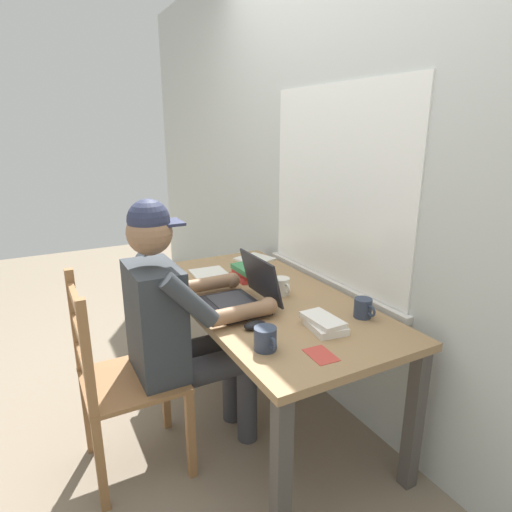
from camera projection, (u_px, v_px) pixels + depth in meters
ground_plane at (263, 415)px, 2.36m from camera, size 8.00×8.00×0.00m
back_wall at (343, 172)px, 2.20m from camera, size 6.00×0.08×2.60m
desk at (264, 312)px, 2.19m from camera, size 1.52×0.76×0.70m
seated_person at (179, 321)px, 1.94m from camera, size 0.50×0.60×1.24m
wooden_chair at (120, 380)px, 1.88m from camera, size 0.42×0.42×0.93m
laptop at (245, 294)px, 2.05m from camera, size 0.33×0.29×0.23m
computer_mouse at (255, 325)px, 1.81m from camera, size 0.06×0.10×0.03m
coffee_mug_white at (281, 286)px, 2.18m from camera, size 0.12×0.09×0.09m
coffee_mug_dark at (363, 308)px, 1.91m from camera, size 0.12×0.08×0.09m
coffee_mug_spare at (266, 339)px, 1.63m from camera, size 0.13×0.09×0.09m
book_stack_main at (247, 272)px, 2.40m from camera, size 0.19×0.14×0.08m
book_stack_side at (324, 324)px, 1.80m from camera, size 0.21×0.15×0.05m
paper_pile_near_laptop at (209, 273)px, 2.49m from camera, size 0.22×0.21×0.01m
paper_pile_back_corner at (255, 259)px, 2.76m from camera, size 0.25×0.25×0.01m
landscape_photo_print at (321, 355)px, 1.60m from camera, size 0.14×0.10×0.00m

